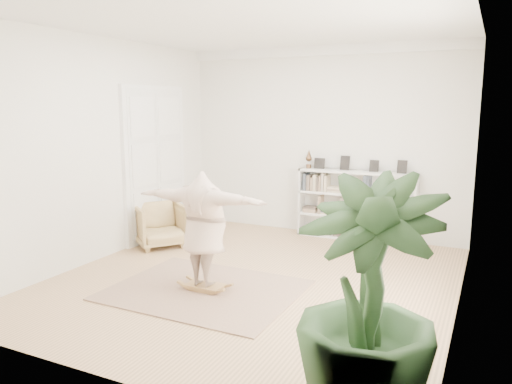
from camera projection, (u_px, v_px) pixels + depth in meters
floor at (255, 279)px, 7.30m from camera, size 6.00×6.00×0.00m
room_shell at (323, 50)px, 9.29m from camera, size 6.00×6.00×6.00m
doors at (156, 165)px, 9.36m from camera, size 0.09×1.78×2.92m
bookshelf at (356, 206)px, 9.37m from camera, size 2.20×0.35×1.64m
armchair at (160, 225)px, 8.95m from camera, size 1.17×1.17×0.77m
rug at (205, 290)px, 6.85m from camera, size 2.52×2.02×0.02m
rocker_board at (205, 286)px, 6.84m from camera, size 0.52×0.31×0.11m
person at (204, 226)px, 6.69m from camera, size 1.94×0.54×1.57m
houseplant at (367, 302)px, 3.91m from camera, size 1.23×1.23×2.01m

